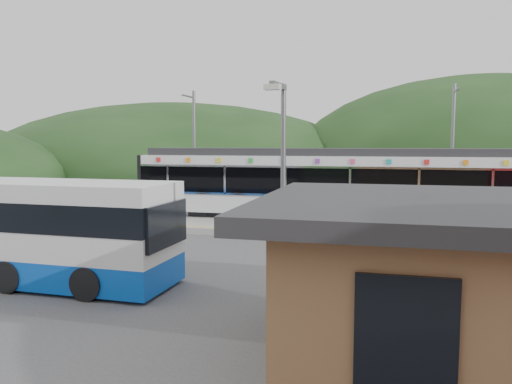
# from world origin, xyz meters

# --- Properties ---
(ground) EXTENTS (120.00, 120.00, 0.00)m
(ground) POSITION_xyz_m (0.00, 0.00, 0.00)
(ground) COLOR #4C4C4F
(ground) RESTS_ON ground
(hills) EXTENTS (146.00, 149.00, 26.00)m
(hills) POSITION_xyz_m (6.19, 5.29, 0.00)
(hills) COLOR #1E3D19
(hills) RESTS_ON ground
(platform) EXTENTS (26.00, 3.20, 0.30)m
(platform) POSITION_xyz_m (0.00, 3.30, 0.15)
(platform) COLOR #9E9E99
(platform) RESTS_ON ground
(yellow_line) EXTENTS (26.00, 0.10, 0.01)m
(yellow_line) POSITION_xyz_m (0.00, 2.00, 0.30)
(yellow_line) COLOR yellow
(yellow_line) RESTS_ON platform
(train) EXTENTS (20.44, 3.01, 3.74)m
(train) POSITION_xyz_m (1.69, 6.00, 2.06)
(train) COLOR black
(train) RESTS_ON ground
(catenary_mast_west) EXTENTS (0.18, 1.80, 7.00)m
(catenary_mast_west) POSITION_xyz_m (-7.00, 8.56, 3.65)
(catenary_mast_west) COLOR slate
(catenary_mast_west) RESTS_ON ground
(catenary_mast_east) EXTENTS (0.18, 1.80, 7.00)m
(catenary_mast_east) POSITION_xyz_m (7.00, 8.56, 3.65)
(catenary_mast_east) COLOR slate
(catenary_mast_east) RESTS_ON ground
(bus) EXTENTS (10.81, 2.79, 2.93)m
(bus) POSITION_xyz_m (-7.29, -6.35, 1.41)
(bus) COLOR blue
(bus) RESTS_ON ground
(lamp_post) EXTENTS (0.37, 0.97, 5.36)m
(lamp_post) POSITION_xyz_m (1.40, -7.33, 3.22)
(lamp_post) COLOR slate
(lamp_post) RESTS_ON ground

